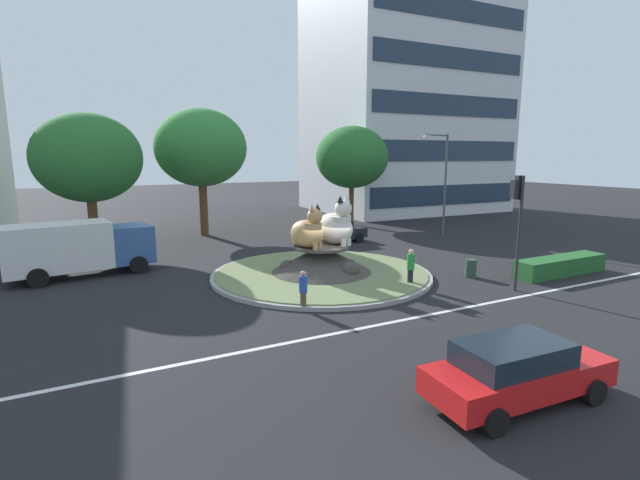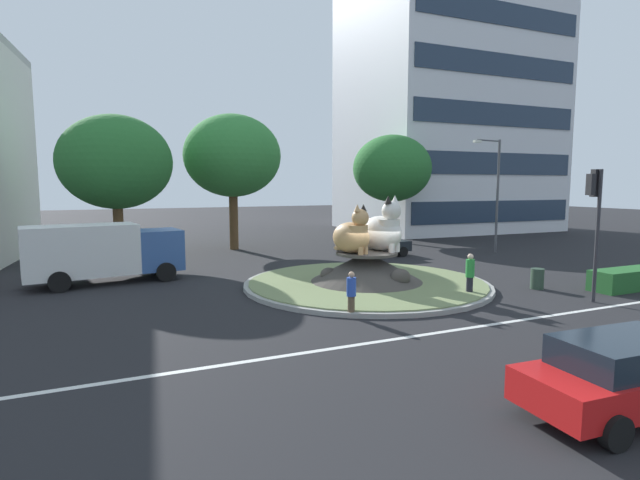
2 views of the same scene
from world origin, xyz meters
name	(u,v)px [view 1 (image 1 of 2)]	position (x,y,z in m)	size (l,w,h in m)	color
ground_plane	(321,276)	(0.00, 0.00, 0.00)	(160.00, 160.00, 0.00)	black
lane_centreline	(408,319)	(0.00, -7.02, 0.00)	(112.00, 0.20, 0.01)	silver
roundabout_island	(321,265)	(0.00, -0.01, 0.55)	(10.98, 10.98, 1.55)	gray
cat_statue_calico	(309,232)	(-0.77, -0.13, 2.34)	(1.80, 2.44, 2.16)	tan
cat_statue_white	(336,226)	(0.86, 0.06, 2.47)	(2.02, 2.67, 2.51)	silver
traffic_light_mast	(518,207)	(6.50, -6.14, 3.75)	(0.78, 0.47, 5.12)	#2D2D33
office_tower	(406,50)	(21.72, 22.25, 17.11)	(19.05, 15.22, 34.21)	silver
clipped_hedge_strip	(560,266)	(10.98, -5.28, 0.45)	(5.60, 1.20, 0.90)	#235B28
broadleaf_tree_behind_island	(201,148)	(-2.32, 14.81, 6.51)	(6.68, 6.68, 9.37)	brown
second_tree_near_tower	(88,158)	(-9.90, 11.88, 5.82)	(6.36, 6.36, 8.54)	brown
third_tree_left	(352,157)	(10.34, 14.31, 5.81)	(6.17, 6.17, 8.44)	brown
streetlight_arm	(443,178)	(13.10, 6.02, 4.36)	(2.37, 0.38, 7.48)	#4C4C51
pedestrian_blue_shirt	(303,289)	(-3.03, -4.32, 0.84)	(0.33, 0.33, 1.59)	brown
pedestrian_green_shirt	(411,267)	(2.73, -3.62, 0.95)	(0.35, 0.35, 1.78)	black
sedan_on_far_lane	(517,370)	(-1.30, -12.91, 0.82)	(4.88, 2.22, 1.57)	red
hatchback_near_shophouse	(335,231)	(5.13, 7.77, 0.79)	(4.09, 2.06, 1.50)	black
delivery_box_truck	(78,247)	(-10.79, 5.47, 1.51)	(6.99, 3.26, 2.74)	#335693
litter_bin	(471,268)	(6.52, -3.59, 0.45)	(0.56, 0.56, 0.90)	#2D4233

